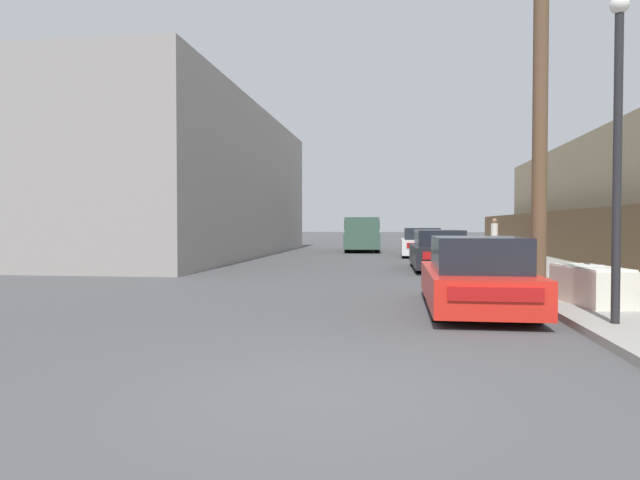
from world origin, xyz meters
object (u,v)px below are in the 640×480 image
discarded_fridge (591,285)px  pedestrian (494,235)px  car_parked_far (421,243)px  street_lamp (618,134)px  parked_sports_car_red (475,277)px  pickup_truck (362,235)px  car_parked_mid (438,251)px  utility_pole (540,86)px

discarded_fridge → pedestrian: bearing=77.0°
car_parked_far → street_lamp: bearing=-84.3°
parked_sports_car_red → pickup_truck: bearing=98.7°
parked_sports_car_red → pedestrian: 19.30m
pedestrian → car_parked_far: bearing=-154.5°
pedestrian → car_parked_mid: bearing=-109.3°
pickup_truck → utility_pole: bearing=102.6°
car_parked_mid → pickup_truck: size_ratio=0.87×
car_parked_far → street_lamp: size_ratio=0.99×
car_parked_far → discarded_fridge: bearing=-82.5°
discarded_fridge → parked_sports_car_red: bearing=179.9°
discarded_fridge → car_parked_mid: bearing=94.3°
car_parked_mid → pedestrian: bearing=69.5°
discarded_fridge → car_parked_far: 17.08m
car_parked_mid → utility_pole: (1.78, -6.17, 3.98)m
car_parked_far → street_lamp: 19.24m
parked_sports_car_red → car_parked_mid: 9.14m
car_parked_mid → car_parked_far: 8.10m
pickup_truck → discarded_fridge: bearing=101.4°
discarded_fridge → utility_pole: utility_pole is taller
parked_sports_car_red → utility_pole: 5.30m
street_lamp → pedestrian: 20.91m
parked_sports_car_red → street_lamp: 3.31m
discarded_fridge → car_parked_mid: 9.07m
utility_pole → street_lamp: (-0.07, -4.75, -1.81)m
parked_sports_car_red → discarded_fridge: bearing=8.6°
parked_sports_car_red → utility_pole: bearing=59.2°
car_parked_mid → pedestrian: pedestrian is taller
car_parked_far → street_lamp: (1.93, -19.02, 2.17)m
car_parked_far → utility_pole: 14.94m
car_parked_far → pedestrian: 4.07m
discarded_fridge → car_parked_mid: (-2.04, 8.83, 0.18)m
car_parked_far → pedestrian: pedestrian is taller
discarded_fridge → pedestrian: 18.74m
discarded_fridge → pickup_truck: 21.79m
pickup_truck → pedestrian: bearing=157.3°
pedestrian → street_lamp: bearing=-94.8°
street_lamp → car_parked_far: bearing=95.8°
discarded_fridge → parked_sports_car_red: size_ratio=0.44×
pickup_truck → utility_pole: size_ratio=0.62×
pedestrian → discarded_fridge: bearing=-94.3°
car_parked_far → parked_sports_car_red: bearing=-89.4°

